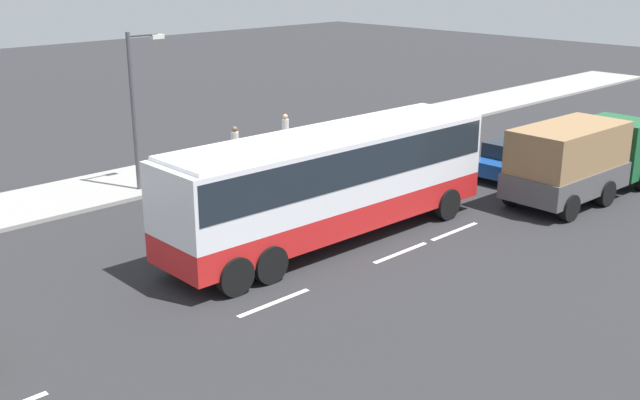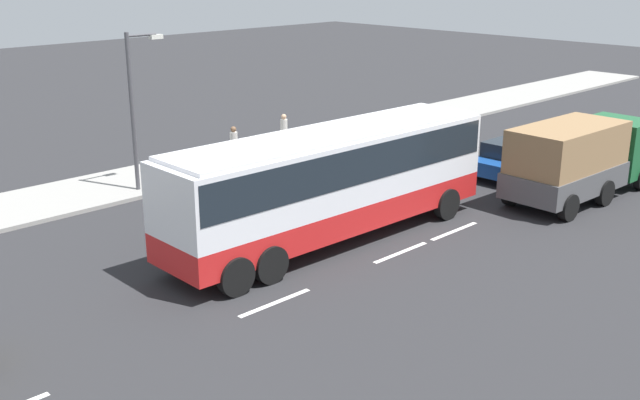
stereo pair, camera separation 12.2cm
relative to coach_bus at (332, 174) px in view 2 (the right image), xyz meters
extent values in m
plane|color=#28282B|center=(0.38, 0.02, -2.21)|extent=(120.00, 120.00, 0.00)
cube|color=gray|center=(0.38, 10.01, -2.14)|extent=(80.00, 4.00, 0.15)
cube|color=white|center=(-4.33, -2.24, -2.21)|extent=(2.40, 0.16, 0.01)
cube|color=white|center=(0.78, -2.24, -2.21)|extent=(2.40, 0.16, 0.01)
cube|color=white|center=(3.53, -2.24, -2.21)|extent=(2.40, 0.16, 0.01)
cube|color=white|center=(14.09, -2.24, -2.21)|extent=(2.40, 0.16, 0.01)
cube|color=red|center=(0.00, 0.00, -1.23)|extent=(11.93, 2.76, 0.86)
cube|color=silver|center=(0.00, 0.00, 0.22)|extent=(11.93, 2.76, 2.04)
cube|color=black|center=(0.00, 0.00, 0.53)|extent=(11.69, 2.78, 1.12)
cube|color=black|center=(5.89, -0.10, 0.32)|extent=(0.16, 2.36, 1.63)
cube|color=silver|center=(0.00, 0.00, 1.30)|extent=(11.45, 2.60, 0.12)
cylinder|color=black|center=(4.36, 1.16, -1.66)|extent=(1.10, 0.32, 1.10)
cylinder|color=black|center=(4.32, -1.30, -1.66)|extent=(1.10, 0.32, 1.10)
cylinder|color=black|center=(-3.52, 1.29, -1.66)|extent=(1.10, 0.32, 1.10)
cylinder|color=black|center=(-3.56, -1.17, -1.66)|extent=(1.10, 0.32, 1.10)
cylinder|color=black|center=(-4.72, 1.31, -1.66)|extent=(1.10, 0.32, 1.10)
cylinder|color=black|center=(-4.76, -1.15, -1.66)|extent=(1.10, 0.32, 1.10)
cube|color=#19592D|center=(12.54, -3.32, -0.66)|extent=(2.07, 2.47, 2.15)
cube|color=#4C4C4F|center=(8.84, -3.21, -1.28)|extent=(5.07, 2.56, 0.90)
cube|color=olive|center=(8.84, -3.21, -0.06)|extent=(4.87, 2.46, 1.55)
cylinder|color=black|center=(12.67, -2.17, -1.73)|extent=(0.97, 0.31, 0.96)
cylinder|color=black|center=(9.77, -2.08, -1.73)|extent=(0.97, 0.31, 0.96)
cylinder|color=black|center=(9.70, -4.39, -1.73)|extent=(0.97, 0.31, 0.96)
cylinder|color=black|center=(7.27, -2.01, -1.73)|extent=(0.97, 0.31, 0.96)
cylinder|color=black|center=(7.20, -4.32, -1.73)|extent=(0.97, 0.31, 0.96)
cube|color=#194799|center=(10.81, 0.10, -1.60)|extent=(4.40, 1.95, 0.58)
cube|color=black|center=(10.69, 0.10, -1.02)|extent=(2.43, 1.77, 0.60)
cylinder|color=black|center=(12.33, 1.03, -1.89)|extent=(0.64, 0.21, 0.64)
cylinder|color=black|center=(12.36, -0.78, -1.89)|extent=(0.64, 0.21, 0.64)
cylinder|color=black|center=(9.26, 0.98, -1.89)|extent=(0.64, 0.21, 0.64)
cylinder|color=black|center=(9.29, -0.82, -1.89)|extent=(0.64, 0.21, 0.64)
cylinder|color=black|center=(6.06, 9.08, -1.62)|extent=(0.14, 0.14, 0.88)
cylinder|color=black|center=(6.07, 9.24, -1.62)|extent=(0.14, 0.14, 0.88)
cylinder|color=beige|center=(6.07, 9.16, -0.85)|extent=(0.32, 0.32, 0.66)
sphere|color=tan|center=(6.07, 9.16, -0.40)|extent=(0.24, 0.24, 0.24)
cylinder|color=black|center=(2.91, 8.69, -1.62)|extent=(0.14, 0.14, 0.88)
cylinder|color=black|center=(2.75, 8.64, -1.62)|extent=(0.14, 0.14, 0.88)
cylinder|color=beige|center=(2.83, 8.67, -0.85)|extent=(0.32, 0.32, 0.66)
sphere|color=brown|center=(2.83, 8.67, -0.39)|extent=(0.24, 0.24, 0.24)
cylinder|color=#47474C|center=(-1.75, 8.80, 0.91)|extent=(0.16, 0.16, 5.94)
cylinder|color=#47474C|center=(-1.14, 8.80, 3.73)|extent=(1.22, 0.10, 0.10)
cube|color=silver|center=(-0.53, 8.80, 3.63)|extent=(0.50, 0.24, 0.16)
camera|label=1|loc=(-16.02, -16.21, 6.51)|focal=42.58mm
camera|label=2|loc=(-16.10, -16.13, 6.51)|focal=42.58mm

